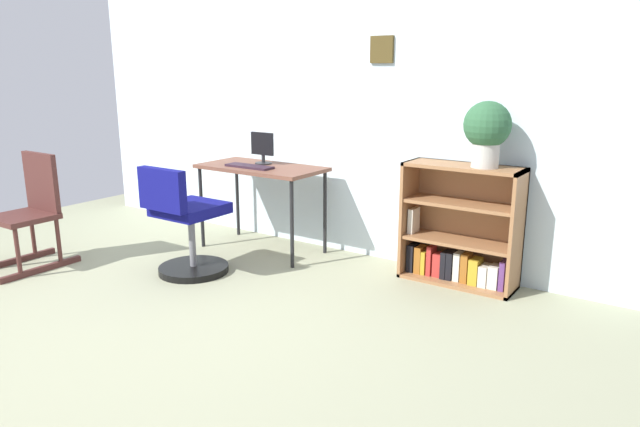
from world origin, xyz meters
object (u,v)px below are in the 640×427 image
object	(u,v)px
keyboard	(249,166)
desk	(261,173)
monitor	(263,148)
office_chair	(186,227)
potted_plant_on_shelf	(487,129)
rocking_chair	(31,210)
bookshelf_low	(460,233)

from	to	relation	value
keyboard	desk	bearing A→B (deg)	76.28
monitor	office_chair	xyz separation A→B (m)	(-0.02, -0.86, -0.49)
monitor	potted_plant_on_shelf	distance (m)	1.87
keyboard	office_chair	world-z (taller)	office_chair
monitor	office_chair	distance (m)	0.99
monitor	keyboard	xyz separation A→B (m)	(0.02, -0.19, -0.13)
rocking_chair	bookshelf_low	bearing A→B (deg)	28.25
desk	bookshelf_low	bearing A→B (deg)	7.80
monitor	keyboard	bearing A→B (deg)	-84.18
monitor	potted_plant_on_shelf	bearing A→B (deg)	2.87
office_chair	bookshelf_low	size ratio (longest dim) A/B	0.97
desk	potted_plant_on_shelf	bearing A→B (deg)	5.47
rocking_chair	potted_plant_on_shelf	bearing A→B (deg)	26.17
office_chair	potted_plant_on_shelf	distance (m)	2.23
office_chair	rocking_chair	size ratio (longest dim) A/B	0.95
potted_plant_on_shelf	bookshelf_low	bearing A→B (deg)	161.58
desk	potted_plant_on_shelf	distance (m)	1.86
office_chair	rocking_chair	world-z (taller)	rocking_chair
monitor	bookshelf_low	bearing A→B (deg)	4.91
monitor	office_chair	bearing A→B (deg)	-91.66
desk	rocking_chair	xyz separation A→B (m)	(-1.20, -1.30, -0.21)
rocking_chair	bookshelf_low	world-z (taller)	rocking_chair
desk	bookshelf_low	world-z (taller)	bookshelf_low
monitor	rocking_chair	bearing A→B (deg)	-129.87
keyboard	potted_plant_on_shelf	distance (m)	1.89
keyboard	rocking_chair	size ratio (longest dim) A/B	0.49
keyboard	potted_plant_on_shelf	world-z (taller)	potted_plant_on_shelf
office_chair	rocking_chair	distance (m)	1.25
keyboard	office_chair	xyz separation A→B (m)	(-0.04, -0.67, -0.36)
monitor	rocking_chair	world-z (taller)	monitor
rocking_chair	potted_plant_on_shelf	size ratio (longest dim) A/B	1.99
rocking_chair	bookshelf_low	size ratio (longest dim) A/B	1.02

